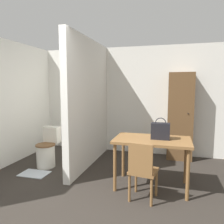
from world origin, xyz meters
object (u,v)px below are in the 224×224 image
Objects in this scene: handbag at (160,131)px; dining_table at (152,145)px; wooden_chair at (142,169)px; toilet at (47,150)px; wooden_cabinet at (180,116)px.

dining_table is at bearing -173.43° from handbag.
wooden_chair is (-0.08, -0.46, -0.23)m from dining_table.
handbag reaches higher than wooden_chair.
handbag is (0.12, 0.01, 0.22)m from dining_table.
toilet is 0.41× the size of wooden_cabinet.
wooden_chair is at bearing -113.31° from handbag.
wooden_cabinet reaches higher than dining_table.
wooden_cabinet reaches higher than wooden_chair.
handbag is at bearing 6.57° from dining_table.
dining_table is 3.49× the size of handbag.
handbag is (2.22, -0.37, 0.59)m from toilet.
wooden_chair is 2.52× the size of handbag.
wooden_chair is 1.10× the size of toilet.
dining_table is 1.38× the size of wooden_chair.
toilet is 2.88m from wooden_cabinet.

